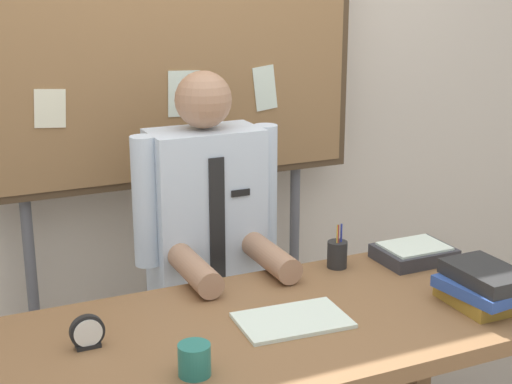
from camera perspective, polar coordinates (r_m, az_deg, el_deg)
The scene contains 10 objects.
back_wall at distance 3.21m, azimuth -7.67°, elevation 8.81°, with size 6.40×0.08×2.70m, color beige.
desk at distance 2.34m, azimuth 1.97°, elevation -11.66°, with size 1.66×0.76×0.76m.
person at distance 2.85m, azimuth -3.63°, elevation -6.35°, with size 0.55×0.56×1.43m.
bulletin_board at distance 3.00m, azimuth -6.59°, elevation 11.26°, with size 1.58×0.09×2.12m.
book_stack at distance 2.47m, azimuth 16.58°, elevation -6.77°, with size 0.22×0.27×0.13m.
open_notebook at distance 2.29m, azimuth 2.75°, elevation -9.57°, with size 0.32×0.21×0.01m, color silver.
desk_clock at distance 2.18m, azimuth -12.51°, elevation -10.29°, with size 0.10×0.04×0.10m.
coffee_mug at distance 2.00m, azimuth -4.63°, elevation -12.41°, with size 0.09×0.09×0.09m, color #267266.
pen_holder at distance 2.68m, azimuth 6.10°, elevation -4.64°, with size 0.07×0.07×0.16m.
paper_tray at distance 2.80m, azimuth 11.75°, elevation -4.49°, with size 0.26×0.20×0.06m.
Camera 1 is at (-0.94, -1.84, 1.76)m, focal length 53.43 mm.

